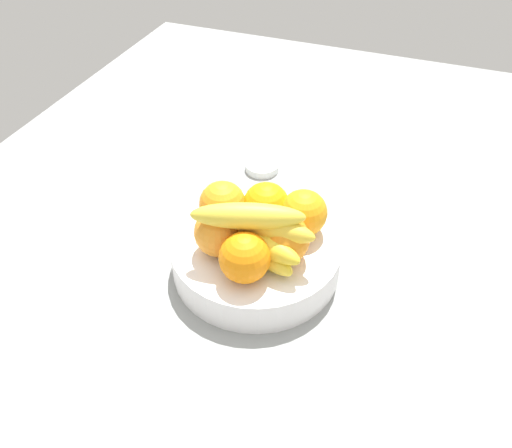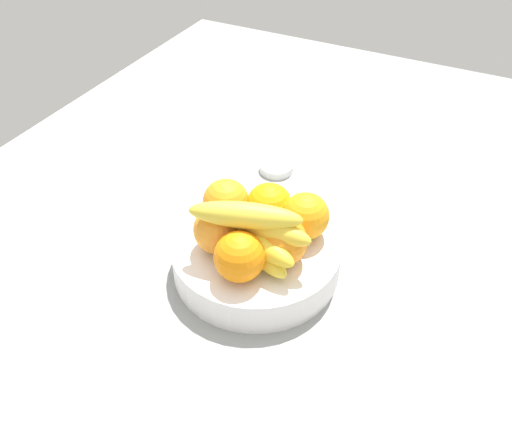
% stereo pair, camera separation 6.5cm
% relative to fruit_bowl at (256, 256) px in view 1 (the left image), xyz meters
% --- Properties ---
extents(ground_plane, '(1.80, 1.40, 0.03)m').
position_rel_fruit_bowl_xyz_m(ground_plane, '(-0.04, 0.03, -0.04)').
color(ground_plane, gray).
extents(fruit_bowl, '(0.28, 0.28, 0.06)m').
position_rel_fruit_bowl_xyz_m(fruit_bowl, '(0.00, 0.00, 0.00)').
color(fruit_bowl, white).
rests_on(fruit_bowl, ground_plane).
extents(orange_front_left, '(0.08, 0.08, 0.08)m').
position_rel_fruit_bowl_xyz_m(orange_front_left, '(-0.05, -0.00, 0.07)').
color(orange_front_left, orange).
rests_on(orange_front_left, fruit_bowl).
extents(orange_front_right, '(0.08, 0.08, 0.08)m').
position_rel_fruit_bowl_xyz_m(orange_front_right, '(-0.03, -0.07, 0.07)').
color(orange_front_right, orange).
rests_on(orange_front_right, fruit_bowl).
extents(orange_center, '(0.08, 0.08, 0.08)m').
position_rel_fruit_bowl_xyz_m(orange_center, '(0.04, -0.05, 0.07)').
color(orange_center, orange).
rests_on(orange_center, fruit_bowl).
extents(orange_back_left, '(0.08, 0.08, 0.08)m').
position_rel_fruit_bowl_xyz_m(orange_back_left, '(0.07, 0.01, 0.07)').
color(orange_back_left, orange).
rests_on(orange_back_left, fruit_bowl).
extents(orange_back_right, '(0.08, 0.08, 0.08)m').
position_rel_fruit_bowl_xyz_m(orange_back_right, '(0.02, 0.05, 0.07)').
color(orange_back_right, orange).
rests_on(orange_back_right, fruit_bowl).
extents(orange_top_stack, '(0.08, 0.08, 0.08)m').
position_rel_fruit_bowl_xyz_m(orange_top_stack, '(-0.05, 0.06, 0.07)').
color(orange_top_stack, orange).
rests_on(orange_top_stack, fruit_bowl).
extents(banana_bunch, '(0.12, 0.19, 0.11)m').
position_rel_fruit_bowl_xyz_m(banana_bunch, '(0.03, 0.01, 0.08)').
color(banana_bunch, yellow).
rests_on(banana_bunch, fruit_bowl).
extents(jar_lid, '(0.07, 0.07, 0.02)m').
position_rel_fruit_bowl_xyz_m(jar_lid, '(-0.27, -0.09, -0.02)').
color(jar_lid, silver).
rests_on(jar_lid, ground_plane).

